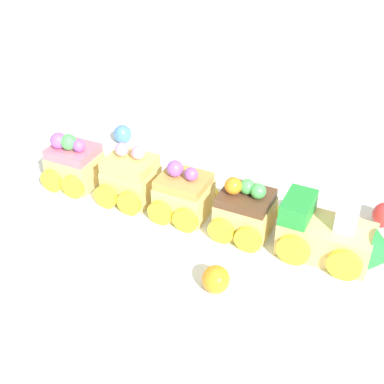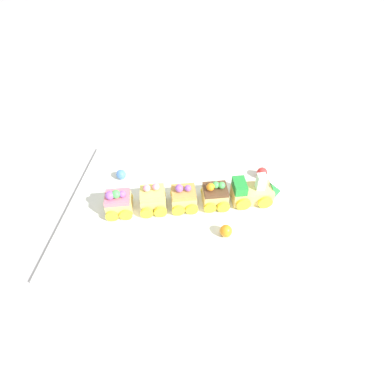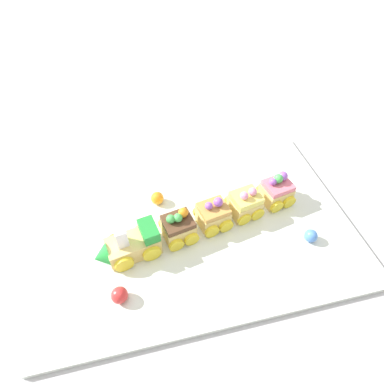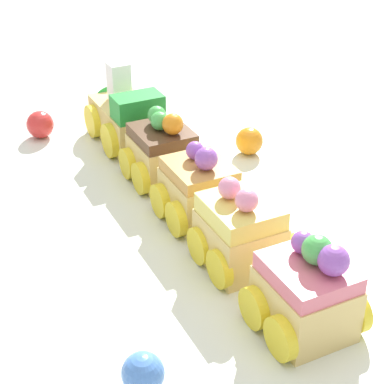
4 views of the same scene
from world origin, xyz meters
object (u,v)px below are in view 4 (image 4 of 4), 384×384
at_px(cake_train_locomotive, 124,116).
at_px(cake_car_caramel, 199,191).
at_px(cake_car_strawberry, 307,294).
at_px(cake_car_lemon, 243,233).
at_px(gumball_red, 40,124).
at_px(cake_car_chocolate, 162,153).
at_px(gumball_blue, 143,373).
at_px(gumball_orange, 249,141).

relative_size(cake_train_locomotive, cake_car_caramel, 1.70).
height_order(cake_train_locomotive, cake_car_strawberry, cake_train_locomotive).
xyz_separation_m(cake_car_lemon, gumball_red, (0.29, 0.15, -0.01)).
relative_size(cake_car_chocolate, gumball_red, 2.63).
bearing_deg(cake_car_lemon, gumball_blue, 125.58).
bearing_deg(gumball_red, gumball_blue, -174.16).
xyz_separation_m(gumball_red, gumball_orange, (-0.10, -0.22, -0.00)).
relative_size(cake_train_locomotive, cake_car_lemon, 1.70).
bearing_deg(cake_car_chocolate, cake_car_lemon, 179.78).
relative_size(cake_car_chocolate, gumball_blue, 2.91).
bearing_deg(cake_car_chocolate, gumball_blue, 153.34).
distance_m(cake_car_caramel, gumball_orange, 0.14).
relative_size(cake_car_caramel, gumball_orange, 2.71).
bearing_deg(gumball_red, cake_car_lemon, -153.26).
distance_m(cake_car_caramel, gumball_blue, 0.21).
height_order(cake_car_caramel, gumball_red, cake_car_caramel).
bearing_deg(cake_car_strawberry, gumball_orange, -22.56).
height_order(gumball_blue, gumball_red, gumball_red).
distance_m(cake_train_locomotive, gumball_red, 0.10).
relative_size(cake_car_caramel, gumball_blue, 2.91).
height_order(gumball_red, gumball_orange, same).
bearing_deg(gumball_blue, cake_car_lemon, -42.93).
height_order(cake_car_caramel, gumball_blue, cake_car_caramel).
bearing_deg(gumball_orange, cake_car_caramel, 141.79).
bearing_deg(cake_car_lemon, gumball_red, 15.25).
bearing_deg(cake_car_caramel, cake_car_chocolate, -0.10).
height_order(cake_car_strawberry, gumball_blue, cake_car_strawberry).
relative_size(cake_car_chocolate, cake_car_lemon, 1.00).
height_order(cake_car_lemon, gumball_orange, cake_car_lemon).
bearing_deg(cake_car_lemon, cake_car_strawberry, -179.30).
distance_m(cake_car_chocolate, gumball_red, 0.17).
bearing_deg(cake_car_strawberry, gumball_red, 12.20).
relative_size(cake_train_locomotive, gumball_orange, 4.59).
relative_size(cake_train_locomotive, gumball_blue, 4.94).
distance_m(cake_car_caramel, cake_car_strawberry, 0.17).
height_order(cake_car_chocolate, gumball_red, cake_car_chocolate).
bearing_deg(cake_train_locomotive, gumball_orange, -132.24).
distance_m(cake_car_caramel, cake_car_lemon, 0.08).
relative_size(cake_train_locomotive, cake_car_strawberry, 1.70).
distance_m(cake_train_locomotive, cake_car_strawberry, 0.35).
distance_m(cake_car_strawberry, gumball_blue, 0.13).
xyz_separation_m(cake_car_chocolate, cake_car_strawberry, (-0.24, -0.05, 0.00)).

